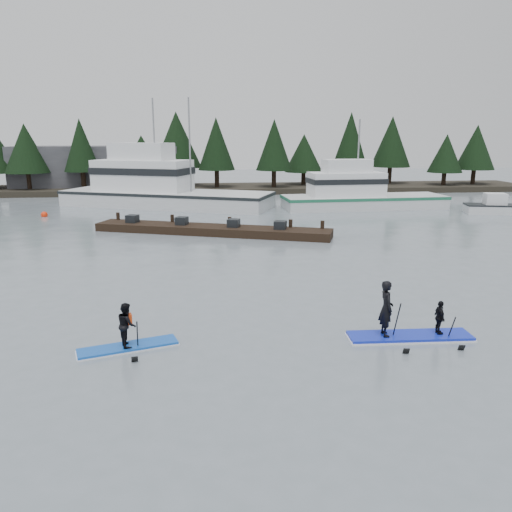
{
  "coord_description": "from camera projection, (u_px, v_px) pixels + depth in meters",
  "views": [
    {
      "loc": [
        -2.14,
        -14.63,
        6.1
      ],
      "look_at": [
        0.0,
        6.0,
        1.1
      ],
      "focal_mm": 35.0,
      "sensor_mm": 36.0,
      "label": 1
    }
  ],
  "objects": [
    {
      "name": "treeline",
      "position": [
        223.0,
        191.0,
        56.4
      ],
      "size": [
        60.0,
        4.0,
        8.0
      ],
      "primitive_type": null,
      "color": "black",
      "rests_on": "ground"
    },
    {
      "name": "far_shore",
      "position": [
        223.0,
        189.0,
        56.33
      ],
      "size": [
        70.0,
        8.0,
        0.6
      ],
      "primitive_type": "cube",
      "color": "#2D281E",
      "rests_on": "ground"
    },
    {
      "name": "waterfront_building",
      "position": [
        98.0,
        169.0,
        56.34
      ],
      "size": [
        18.0,
        6.0,
        5.0
      ],
      "primitive_type": "cube",
      "color": "#4C4C51",
      "rests_on": "ground"
    },
    {
      "name": "paddleboard_solo",
      "position": [
        127.0,
        332.0,
        14.56
      ],
      "size": [
        2.95,
        1.53,
        1.87
      ],
      "rotation": [
        0.0,
        0.0,
        0.3
      ],
      "color": "blue",
      "rests_on": "ground"
    },
    {
      "name": "buoy_a",
      "position": [
        44.0,
        217.0,
        38.73
      ],
      "size": [
        0.51,
        0.51,
        0.51
      ],
      "primitive_type": "sphere",
      "color": "#F52E0C",
      "rests_on": "ground"
    },
    {
      "name": "fishing_boat_medium",
      "position": [
        359.0,
        201.0,
        43.15
      ],
      "size": [
        14.1,
        4.7,
        8.36
      ],
      "rotation": [
        0.0,
        0.0,
        0.05
      ],
      "color": "silver",
      "rests_on": "ground"
    },
    {
      "name": "floating_dock",
      "position": [
        211.0,
        230.0,
        31.86
      ],
      "size": [
        15.13,
        7.16,
        0.51
      ],
      "primitive_type": "cube",
      "rotation": [
        0.0,
        0.0,
        -0.35
      ],
      "color": "black",
      "rests_on": "ground"
    },
    {
      "name": "buoy_c",
      "position": [
        365.0,
        207.0,
        43.66
      ],
      "size": [
        0.62,
        0.62,
        0.62
      ],
      "primitive_type": "sphere",
      "color": "#F52E0C",
      "rests_on": "ground"
    },
    {
      "name": "fishing_boat_large",
      "position": [
        160.0,
        197.0,
        44.31
      ],
      "size": [
        19.1,
        11.87,
        10.37
      ],
      "rotation": [
        0.0,
        0.0,
        -0.39
      ],
      "color": "silver",
      "rests_on": "ground"
    },
    {
      "name": "paddleboard_duo",
      "position": [
        405.0,
        322.0,
        15.29
      ],
      "size": [
        3.82,
        1.2,
        2.39
      ],
      "rotation": [
        0.0,
        0.0,
        -0.04
      ],
      "color": "#1428BF",
      "rests_on": "ground"
    },
    {
      "name": "ground",
      "position": [
        276.0,
        334.0,
        15.79
      ],
      "size": [
        160.0,
        160.0,
        0.0
      ],
      "primitive_type": "plane",
      "color": "slate",
      "rests_on": "ground"
    },
    {
      "name": "skiff",
      "position": [
        506.0,
        209.0,
        40.1
      ],
      "size": [
        6.49,
        3.25,
        0.73
      ],
      "primitive_type": "cube",
      "rotation": [
        0.0,
        0.0,
        -0.23
      ],
      "color": "silver",
      "rests_on": "ground"
    }
  ]
}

